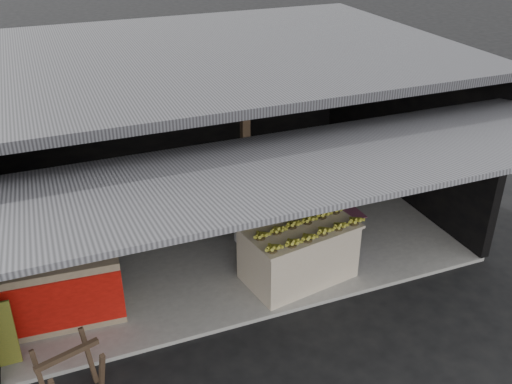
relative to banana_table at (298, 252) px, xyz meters
name	(u,v)px	position (x,y,z in m)	size (l,w,h in m)	color
ground	(276,317)	(-0.62, -0.64, -0.50)	(80.00, 80.00, 0.00)	black
concrete_slab	(217,225)	(-0.62, 1.86, -0.47)	(7.00, 5.00, 0.06)	gray
shophouse	(207,103)	(-0.62, 2.17, 1.60)	(7.40, 7.29, 3.02)	black
banana_table	(298,252)	(0.00, 0.00, 0.00)	(1.71, 1.22, 0.87)	silver
banana_pile	(300,220)	(0.00, 0.00, 0.52)	(1.45, 0.87, 0.17)	gold
white_crate	(266,216)	(-0.07, 1.01, 0.04)	(0.92, 0.67, 0.96)	white
neighbor_stall	(55,286)	(-3.30, 0.36, 0.07)	(1.70, 0.85, 1.70)	#998466
sawhorse	(70,370)	(-3.27, -1.07, -0.06)	(0.76, 0.76, 0.68)	#4B3525
water_barrel	(334,241)	(0.78, 0.35, -0.21)	(0.31, 0.31, 0.45)	#120E9B
plastic_chair	(311,174)	(1.22, 2.05, 0.07)	(0.47, 0.47, 0.86)	#0A1137
magenta_rug	(315,213)	(1.09, 1.55, -0.43)	(1.50, 1.00, 0.01)	maroon
picture_frames	(165,78)	(-0.79, 4.25, 1.43)	(1.62, 0.04, 0.46)	black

